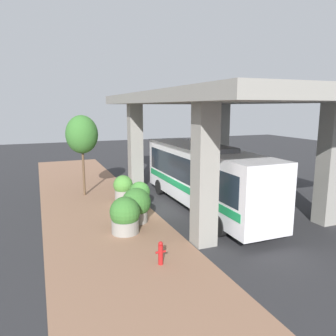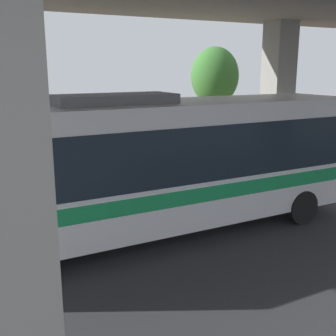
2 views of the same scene
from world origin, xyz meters
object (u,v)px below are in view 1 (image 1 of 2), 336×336
Objects in this scene: planter_front at (136,205)px; street_tree_near at (82,135)px; bus at (203,174)px; planter_middle at (125,216)px; planter_back at (140,195)px; fire_hydrant at (161,253)px; planter_extra at (123,189)px.

street_tree_near is (-1.78, 6.36, 3.17)m from planter_front.
bus is 4.38m from planter_front.
street_tree_near is (-0.86, 7.59, 3.24)m from planter_middle.
bus is 6.47× the size of planter_front.
planter_front is at bearing -110.81° from planter_back.
street_tree_near is at bearing 135.99° from bus.
street_tree_near is (-2.63, 4.12, 3.28)m from planter_back.
fire_hydrant is (-4.65, -5.42, -1.61)m from bus.
planter_extra reaches higher than planter_back.
planter_front is 1.06× the size of planter_extra.
bus reaches higher than planter_front.
planter_front is at bearing 84.31° from fire_hydrant.
planter_extra is (0.73, 8.57, 0.41)m from fire_hydrant.
planter_middle is (-5.09, -1.84, -1.24)m from bus.
bus is at bearing 19.87° from planter_middle.
street_tree_near is at bearing 96.62° from fire_hydrant.
planter_front is 7.33m from street_tree_near.
planter_back is (1.76, 3.46, -0.04)m from planter_middle.
bus reaches higher than fire_hydrant.
planter_middle is at bearing 96.91° from fire_hydrant.
street_tree_near reaches higher than planter_front.
planter_back is 1.64m from planter_extra.
planter_front is (0.48, 4.81, 0.44)m from fire_hydrant.
planter_middle is at bearing -126.73° from planter_front.
planter_back is (-3.32, 1.62, -1.28)m from bus.
fire_hydrant is 0.53× the size of planter_middle.
bus reaches higher than planter_back.
fire_hydrant is 0.59× the size of planter_back.
fire_hydrant is at bearing -130.63° from bus.
planter_middle is (-0.43, 3.59, 0.38)m from fire_hydrant.
street_tree_near is (-2.03, 2.60, 3.21)m from planter_extra.
fire_hydrant is at bearing -94.86° from planter_extra.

